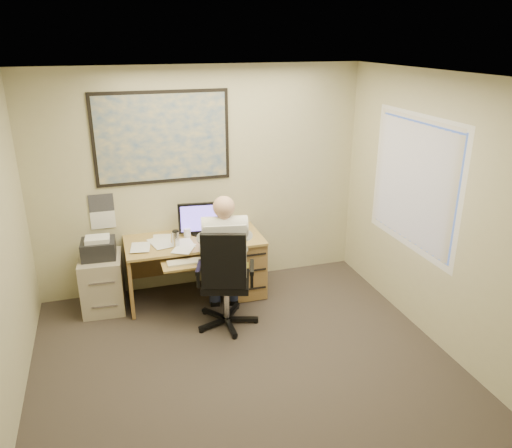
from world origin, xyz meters
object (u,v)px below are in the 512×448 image
object	(u,v)px
desk	(222,259)
person	(225,262)
office_chair	(229,298)
filing_cabinet	(102,278)

from	to	relation	value
desk	person	distance (m)	0.77
office_chair	filing_cabinet	bearing A→B (deg)	165.74
filing_cabinet	office_chair	xyz separation A→B (m)	(1.30, -0.80, -0.05)
desk	person	xyz separation A→B (m)	(-0.13, -0.70, 0.29)
office_chair	person	xyz separation A→B (m)	(-0.02, 0.08, 0.39)
filing_cabinet	office_chair	world-z (taller)	office_chair
desk	person	world-z (taller)	person
filing_cabinet	person	bearing A→B (deg)	-25.29
person	desk	bearing A→B (deg)	89.23
office_chair	person	distance (m)	0.40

